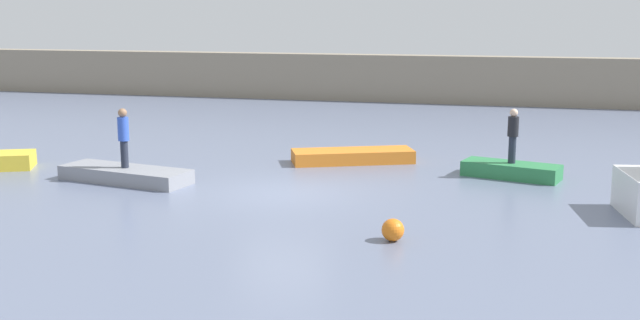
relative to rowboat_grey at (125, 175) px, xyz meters
The scene contains 8 objects.
ground_plane 4.91m from the rowboat_grey, ahead, with size 120.00×120.00×0.00m, color slate.
embankment_wall 22.39m from the rowboat_grey, 77.35° to the left, with size 80.00×1.20×2.53m, color gray.
rowboat_grey is the anchor object (origin of this frame).
rowboat_orange 7.37m from the rowboat_grey, 37.48° to the left, with size 3.96×1.25×0.42m, color orange.
rowboat_green 11.45m from the rowboat_grey, 17.14° to the left, with size 2.84×1.03×0.45m, color #2D7F47.
person_blue_shirt 1.19m from the rowboat_grey, 90.00° to the right, with size 0.32×0.32×1.74m.
person_dark_shirt 11.51m from the rowboat_grey, 17.14° to the left, with size 0.32×0.32×1.64m.
mooring_buoy 9.39m from the rowboat_grey, 24.61° to the right, with size 0.50×0.50×0.50m, color orange.
Camera 1 is at (6.14, -19.71, 4.97)m, focal length 43.36 mm.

